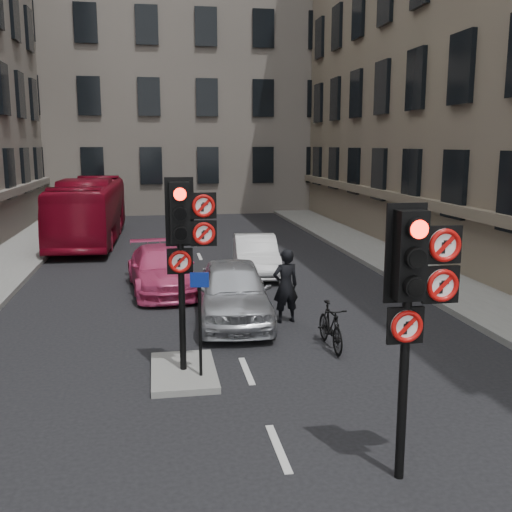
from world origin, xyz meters
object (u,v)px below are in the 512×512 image
object	(u,v)px
car_white	(256,255)
motorcycle	(331,326)
motorcyclist	(286,286)
signal_far	(185,233)
car_pink	(162,269)
info_sign	(200,310)
bus_red	(89,210)
car_silver	(233,291)
signal_near	(415,284)

from	to	relation	value
car_white	motorcycle	size ratio (longest dim) A/B	2.41
motorcyclist	signal_far	bearing A→B (deg)	38.01
signal_far	car_white	distance (m)	9.22
signal_far	car_white	size ratio (longest dim) A/B	0.92
car_pink	motorcyclist	size ratio (longest dim) A/B	2.44
info_sign	signal_far	bearing A→B (deg)	126.25
car_pink	bus_red	bearing A→B (deg)	101.34
motorcyclist	car_silver	bearing A→B (deg)	-26.75
car_silver	bus_red	world-z (taller)	bus_red
signal_far	info_sign	distance (m)	1.40
bus_red	info_sign	world-z (taller)	bus_red
info_sign	motorcycle	bearing A→B (deg)	33.01
signal_near	car_silver	xyz separation A→B (m)	(-1.30, 7.35, -1.84)
car_pink	motorcycle	size ratio (longest dim) A/B	2.73
car_white	info_sign	xyz separation A→B (m)	(-2.51, -8.95, 0.73)
car_silver	signal_near	bearing A→B (deg)	-75.81
signal_far	info_sign	world-z (taller)	signal_far
car_white	info_sign	bearing A→B (deg)	-100.84
motorcyclist	car_white	bearing A→B (deg)	-104.07
car_white	motorcyclist	distance (m)	5.55
bus_red	motorcyclist	world-z (taller)	bus_red
signal_near	signal_far	bearing A→B (deg)	123.02
car_silver	motorcycle	distance (m)	2.95
motorcyclist	car_pink	bearing A→B (deg)	-64.03
car_white	car_pink	size ratio (longest dim) A/B	0.88
car_white	car_pink	distance (m)	3.60
motorcycle	info_sign	distance (m)	3.30
signal_near	motorcyclist	distance (m)	7.22
signal_near	car_silver	distance (m)	7.69
motorcyclist	bus_red	bearing A→B (deg)	-78.17
motorcyclist	info_sign	distance (m)	4.15
info_sign	car_silver	bearing A→B (deg)	80.83
bus_red	car_white	bearing A→B (deg)	-50.75
car_white	info_sign	distance (m)	9.32
car_white	motorcyclist	size ratio (longest dim) A/B	2.15
car_white	info_sign	size ratio (longest dim) A/B	2.01
signal_near	motorcyclist	xyz separation A→B (m)	(-0.07, 7.02, -1.68)
signal_near	car_white	xyz separation A→B (m)	(0.13, 12.57, -1.94)
motorcycle	car_white	bearing A→B (deg)	92.05
signal_far	motorcyclist	size ratio (longest dim) A/B	1.97
car_white	signal_near	bearing A→B (deg)	-85.74
signal_near	car_pink	distance (m)	11.33
car_pink	motorcycle	distance (m)	6.71
signal_near	signal_far	xyz separation A→B (m)	(-2.60, 4.00, 0.12)
signal_near	bus_red	world-z (taller)	signal_near
signal_far	motorcyclist	bearing A→B (deg)	50.07
car_silver	bus_red	xyz separation A→B (m)	(-4.68, 13.03, 0.66)
signal_near	car_white	world-z (taller)	signal_near
motorcycle	motorcyclist	xyz separation A→B (m)	(-0.54, 2.02, 0.42)
car_white	motorcyclist	xyz separation A→B (m)	(-0.19, -5.54, 0.26)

